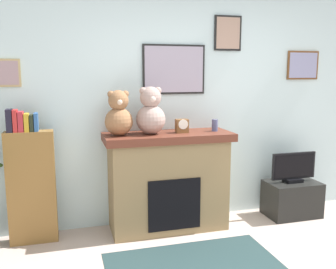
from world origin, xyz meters
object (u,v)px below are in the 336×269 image
Objects in this scene: fireplace at (168,181)px; mantel_clock at (182,126)px; bookshelf at (31,183)px; tv_stand at (292,199)px; teddy_bear_brown at (151,113)px; teddy_bear_tan at (119,115)px; candle_jar at (215,125)px; television at (294,168)px.

fireplace is 0.61m from mantel_clock.
tv_stand is at bearing -1.99° from bookshelf.
teddy_bear_brown is at bearing 179.80° from mantel_clock.
fireplace is 2.22× the size of tv_stand.
fireplace is 1.38m from bookshelf.
fireplace is at bearing -1.80° from bookshelf.
teddy_bear_brown reaches higher than teddy_bear_tan.
teddy_bear_tan is (-0.52, -0.02, 0.72)m from fireplace.
teddy_bear_brown reaches higher than bookshelf.
candle_jar is at bearing -1.96° from fireplace.
candle_jar is (1.90, -0.06, 0.50)m from bookshelf.
bookshelf is 1.61m from mantel_clock.
tv_stand is 1.10× the size of television.
mantel_clock is (-0.37, -0.00, 0.01)m from candle_jar.
tv_stand is 1.34× the size of teddy_bear_tan.
fireplace is at bearing 177.78° from television.
fireplace is 2.45× the size of television.
mantel_clock is at bearing -0.10° from teddy_bear_tan.
tv_stand is (1.50, -0.06, -0.32)m from fireplace.
fireplace is 1.50m from television.
fireplace is 2.96× the size of teddy_bear_tan.
tv_stand is 2.27m from teddy_bear_tan.
teddy_bear_tan reaches higher than candle_jar.
candle_jar reaches higher than television.
candle_jar is at bearing 0.27° from mantel_clock.
mantel_clock is at bearing -2.36° from bookshelf.
fireplace is at bearing 178.04° from candle_jar.
tv_stand is at bearing 90.00° from television.
teddy_bear_tan is at bearing 179.90° from mantel_clock.
mantel_clock is 0.67m from teddy_bear_tan.
bookshelf is 2.90m from tv_stand.
mantel_clock is 0.32× the size of teddy_bear_tan.
teddy_bear_brown is at bearing -179.95° from candle_jar.
television is 1.21× the size of teddy_bear_tan.
tv_stand is 0.37m from television.
bookshelf is at bearing 177.98° from television.
tv_stand is at bearing -1.10° from teddy_bear_tan.
television is at bearing -1.13° from teddy_bear_tan.
teddy_bear_tan reaches higher than tv_stand.
bookshelf is at bearing 178.01° from tv_stand.
bookshelf is 1.36m from teddy_bear_brown.
tv_stand is 1.99m from teddy_bear_brown.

